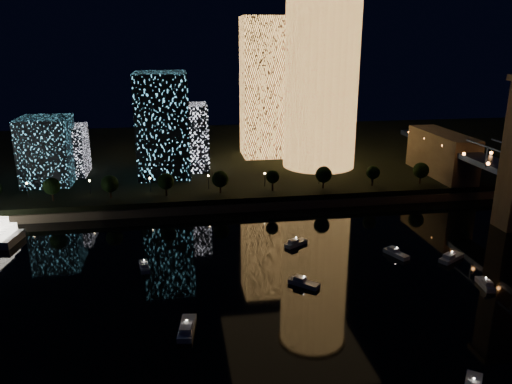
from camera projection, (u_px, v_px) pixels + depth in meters
ground at (391, 325)px, 110.57m from camera, size 520.00×520.00×0.00m
far_bank at (265, 154)px, 260.73m from camera, size 420.00×160.00×5.00m
seawall at (302, 203)px, 187.46m from camera, size 420.00×6.00×3.00m
tower_cylindrical at (322, 73)px, 215.67m from camera, size 34.00×34.00×82.16m
tower_rectangular at (263, 88)px, 238.83m from camera, size 20.58×20.58×65.49m
midrise_blocks at (133, 136)px, 208.85m from camera, size 73.91×33.84×42.58m
motorboats at (367, 301)px, 118.96m from camera, size 116.16×76.73×2.78m
esplanade_trees at (206, 180)px, 185.14m from camera, size 166.56×6.83×8.92m
street_lamps at (208, 179)px, 191.43m from camera, size 132.70×0.70×5.65m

